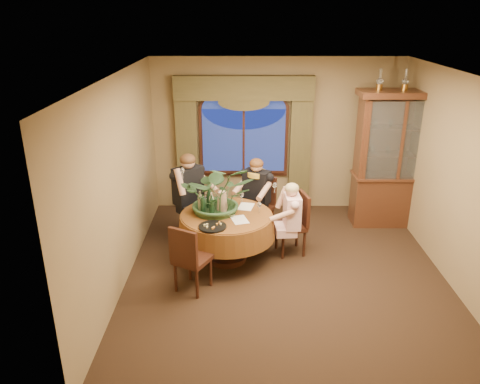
{
  "coord_description": "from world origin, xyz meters",
  "views": [
    {
      "loc": [
        -0.63,
        -5.84,
        3.56
      ],
      "look_at": [
        -0.66,
        0.42,
        1.1
      ],
      "focal_mm": 35.0,
      "sensor_mm": 36.0,
      "label": 1
    }
  ],
  "objects_px": {
    "stoneware_vase": "(222,202)",
    "chair_back": "(195,211)",
    "dining_table": "(227,237)",
    "oil_lamp_right": "(431,80)",
    "china_cabinet": "(395,160)",
    "oil_lamp_left": "(380,80)",
    "oil_lamp_center": "(406,80)",
    "chair_right": "(291,224)",
    "olive_bowl": "(229,215)",
    "wine_bottle_2": "(212,206)",
    "chair_front_left": "(193,257)",
    "centerpiece_plant": "(218,169)",
    "wine_bottle_3": "(211,203)",
    "chair_back_right": "(259,207)",
    "person_scarf": "(256,197)",
    "wine_bottle_0": "(209,199)",
    "person_pink": "(292,221)",
    "wine_bottle_1": "(200,202)",
    "wine_bottle_4": "(203,205)"
  },
  "relations": [
    {
      "from": "chair_back",
      "to": "stoneware_vase",
      "type": "xyz_separation_m",
      "value": [
        0.48,
        -0.64,
        0.43
      ]
    },
    {
      "from": "wine_bottle_0",
      "to": "wine_bottle_3",
      "type": "height_order",
      "value": "same"
    },
    {
      "from": "oil_lamp_left",
      "to": "wine_bottle_2",
      "type": "distance_m",
      "value": 3.39
    },
    {
      "from": "dining_table",
      "to": "oil_lamp_right",
      "type": "distance_m",
      "value": 4.1
    },
    {
      "from": "chair_back_right",
      "to": "person_pink",
      "type": "distance_m",
      "value": 0.96
    },
    {
      "from": "chair_back_right",
      "to": "wine_bottle_2",
      "type": "height_order",
      "value": "wine_bottle_2"
    },
    {
      "from": "oil_lamp_left",
      "to": "oil_lamp_right",
      "type": "xyz_separation_m",
      "value": [
        0.81,
        0.0,
        0.0
      ]
    },
    {
      "from": "dining_table",
      "to": "oil_lamp_right",
      "type": "relative_size",
      "value": 4.26
    },
    {
      "from": "chair_right",
      "to": "olive_bowl",
      "type": "distance_m",
      "value": 1.02
    },
    {
      "from": "china_cabinet",
      "to": "olive_bowl",
      "type": "relative_size",
      "value": 14.93
    },
    {
      "from": "china_cabinet",
      "to": "stoneware_vase",
      "type": "xyz_separation_m",
      "value": [
        -2.9,
        -1.22,
        -0.26
      ]
    },
    {
      "from": "china_cabinet",
      "to": "chair_right",
      "type": "height_order",
      "value": "china_cabinet"
    },
    {
      "from": "chair_back",
      "to": "olive_bowl",
      "type": "relative_size",
      "value": 6.13
    },
    {
      "from": "wine_bottle_2",
      "to": "oil_lamp_right",
      "type": "bearing_deg",
      "value": 22.27
    },
    {
      "from": "wine_bottle_1",
      "to": "oil_lamp_center",
      "type": "bearing_deg",
      "value": 21.16
    },
    {
      "from": "olive_bowl",
      "to": "oil_lamp_center",
      "type": "bearing_deg",
      "value": 26.66
    },
    {
      "from": "oil_lamp_right",
      "to": "centerpiece_plant",
      "type": "height_order",
      "value": "oil_lamp_right"
    },
    {
      "from": "oil_lamp_left",
      "to": "wine_bottle_4",
      "type": "distance_m",
      "value": 3.47
    },
    {
      "from": "chair_back_right",
      "to": "person_scarf",
      "type": "relative_size",
      "value": 0.72
    },
    {
      "from": "stoneware_vase",
      "to": "wine_bottle_2",
      "type": "bearing_deg",
      "value": -127.28
    },
    {
      "from": "oil_lamp_left",
      "to": "oil_lamp_center",
      "type": "relative_size",
      "value": 1.0
    },
    {
      "from": "oil_lamp_left",
      "to": "centerpiece_plant",
      "type": "height_order",
      "value": "oil_lamp_left"
    },
    {
      "from": "china_cabinet",
      "to": "oil_lamp_left",
      "type": "xyz_separation_m",
      "value": [
        -0.41,
        0.0,
        1.34
      ]
    },
    {
      "from": "dining_table",
      "to": "olive_bowl",
      "type": "xyz_separation_m",
      "value": [
        0.05,
        -0.07,
        0.4
      ]
    },
    {
      "from": "oil_lamp_center",
      "to": "chair_right",
      "type": "distance_m",
      "value": 2.96
    },
    {
      "from": "centerpiece_plant",
      "to": "chair_front_left",
      "type": "bearing_deg",
      "value": -108.65
    },
    {
      "from": "centerpiece_plant",
      "to": "dining_table",
      "type": "bearing_deg",
      "value": -44.24
    },
    {
      "from": "person_scarf",
      "to": "stoneware_vase",
      "type": "distance_m",
      "value": 0.97
    },
    {
      "from": "dining_table",
      "to": "wine_bottle_0",
      "type": "xyz_separation_m",
      "value": [
        -0.27,
        0.19,
        0.54
      ]
    },
    {
      "from": "oil_lamp_left",
      "to": "chair_front_left",
      "type": "bearing_deg",
      "value": -143.26
    },
    {
      "from": "centerpiece_plant",
      "to": "wine_bottle_3",
      "type": "relative_size",
      "value": 3.53
    },
    {
      "from": "chair_right",
      "to": "chair_back_right",
      "type": "height_order",
      "value": "same"
    },
    {
      "from": "person_pink",
      "to": "stoneware_vase",
      "type": "height_order",
      "value": "person_pink"
    },
    {
      "from": "person_scarf",
      "to": "wine_bottle_3",
      "type": "xyz_separation_m",
      "value": [
        -0.68,
        -0.86,
        0.25
      ]
    },
    {
      "from": "dining_table",
      "to": "chair_back",
      "type": "xyz_separation_m",
      "value": [
        -0.54,
        0.74,
        0.1
      ]
    },
    {
      "from": "chair_back_right",
      "to": "stoneware_vase",
      "type": "distance_m",
      "value": 1.08
    },
    {
      "from": "chair_right",
      "to": "stoneware_vase",
      "type": "relative_size",
      "value": 3.07
    },
    {
      "from": "olive_bowl",
      "to": "wine_bottle_2",
      "type": "height_order",
      "value": "wine_bottle_2"
    },
    {
      "from": "stoneware_vase",
      "to": "wine_bottle_0",
      "type": "bearing_deg",
      "value": 157.35
    },
    {
      "from": "oil_lamp_left",
      "to": "wine_bottle_1",
      "type": "xyz_separation_m",
      "value": [
        -2.81,
        -1.25,
        -1.59
      ]
    },
    {
      "from": "wine_bottle_0",
      "to": "wine_bottle_1",
      "type": "distance_m",
      "value": 0.16
    },
    {
      "from": "dining_table",
      "to": "wine_bottle_3",
      "type": "xyz_separation_m",
      "value": [
        -0.22,
        0.02,
        0.54
      ]
    },
    {
      "from": "stoneware_vase",
      "to": "chair_back",
      "type": "bearing_deg",
      "value": 126.56
    },
    {
      "from": "centerpiece_plant",
      "to": "wine_bottle_4",
      "type": "xyz_separation_m",
      "value": [
        -0.22,
        -0.17,
        -0.49
      ]
    },
    {
      "from": "oil_lamp_center",
      "to": "chair_right",
      "type": "bearing_deg",
      "value": -149.29
    },
    {
      "from": "person_scarf",
      "to": "stoneware_vase",
      "type": "bearing_deg",
      "value": 83.61
    },
    {
      "from": "oil_lamp_right",
      "to": "chair_front_left",
      "type": "xyz_separation_m",
      "value": [
        -3.67,
        -2.13,
        -2.03
      ]
    },
    {
      "from": "oil_lamp_left",
      "to": "person_pink",
      "type": "bearing_deg",
      "value": -139.25
    },
    {
      "from": "chair_back_right",
      "to": "chair_front_left",
      "type": "xyz_separation_m",
      "value": [
        -0.94,
        -1.71,
        0.0
      ]
    },
    {
      "from": "person_pink",
      "to": "person_scarf",
      "type": "xyz_separation_m",
      "value": [
        -0.5,
        0.81,
        0.06
      ]
    }
  ]
}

